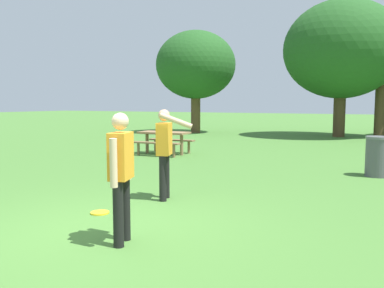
# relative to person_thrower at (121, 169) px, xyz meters

# --- Properties ---
(ground_plane) EXTENTS (120.00, 120.00, 0.00)m
(ground_plane) POSITION_rel_person_thrower_xyz_m (-0.53, 0.27, -0.94)
(ground_plane) COLOR #447530
(person_thrower) EXTENTS (0.33, 0.58, 1.64)m
(person_thrower) POSITION_rel_person_thrower_xyz_m (0.00, 0.00, 0.00)
(person_thrower) COLOR black
(person_thrower) RESTS_ON ground
(person_catcher) EXTENTS (0.79, 0.59, 1.64)m
(person_catcher) POSITION_rel_person_thrower_xyz_m (-0.72, 2.23, 0.02)
(person_catcher) COLOR black
(person_catcher) RESTS_ON ground
(frisbee) EXTENTS (0.30, 0.30, 0.03)m
(frisbee) POSITION_rel_person_thrower_xyz_m (-1.16, 0.95, -0.93)
(frisbee) COLOR yellow
(frisbee) RESTS_ON ground
(picnic_table_near) EXTENTS (1.78, 1.52, 0.77)m
(picnic_table_near) POSITION_rel_person_thrower_xyz_m (-4.09, 7.75, -0.38)
(picnic_table_near) COLOR olive
(picnic_table_near) RESTS_ON ground
(trash_can_beside_table) EXTENTS (0.59, 0.59, 0.96)m
(trash_can_beside_table) POSITION_rel_person_thrower_xyz_m (2.59, 6.55, -0.46)
(trash_can_beside_table) COLOR #515156
(trash_can_beside_table) RESTS_ON ground
(tree_tall_left) EXTENTS (4.55, 4.55, 5.83)m
(tree_tall_left) POSITION_rel_person_thrower_xyz_m (-7.58, 17.01, 2.93)
(tree_tall_left) COLOR brown
(tree_tall_left) RESTS_ON ground
(tree_broad_center) EXTENTS (5.78, 5.78, 6.87)m
(tree_broad_center) POSITION_rel_person_thrower_xyz_m (0.21, 17.90, 3.45)
(tree_broad_center) COLOR #4C3823
(tree_broad_center) RESTS_ON ground
(tree_far_right) EXTENTS (3.85, 3.85, 6.05)m
(tree_far_right) POSITION_rel_person_thrower_xyz_m (2.06, 18.56, 3.42)
(tree_far_right) COLOR #4C3823
(tree_far_right) RESTS_ON ground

